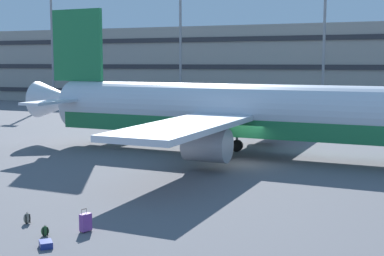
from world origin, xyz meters
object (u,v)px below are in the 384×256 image
at_px(suitcase_laid_flat, 86,222).
at_px(backpack_navy, 45,231).
at_px(backpack_red, 27,219).
at_px(airliner, 240,113).
at_px(suitcase_small, 46,244).

bearing_deg(suitcase_laid_flat, backpack_navy, -138.56).
height_order(suitcase_laid_flat, backpack_red, suitcase_laid_flat).
xyz_separation_m(backpack_navy, backpack_red, (-1.74, 1.06, 0.03)).
distance_m(airliner, suitcase_laid_flat, 19.68).
distance_m(suitcase_laid_flat, backpack_red, 2.95).
height_order(suitcase_small, suitcase_laid_flat, suitcase_laid_flat).
height_order(suitcase_small, backpack_navy, backpack_navy).
bearing_deg(backpack_navy, backpack_red, 148.66).
relative_size(backpack_navy, backpack_red, 0.89).
bearing_deg(backpack_navy, suitcase_small, -51.60).
relative_size(airliner, backpack_red, 71.66).
xyz_separation_m(airliner, suitcase_small, (-0.99, -21.61, -3.03)).
bearing_deg(airliner, suitcase_small, -92.62).
bearing_deg(backpack_red, backpack_navy, -31.34).
bearing_deg(suitcase_small, airliner, 87.38).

